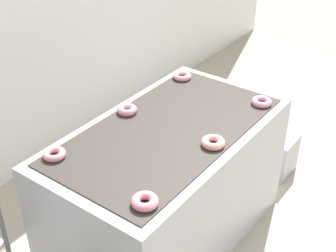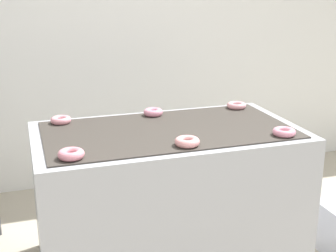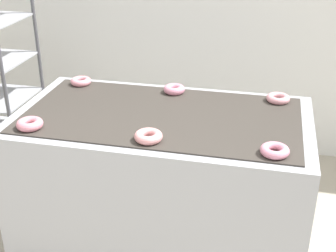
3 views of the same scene
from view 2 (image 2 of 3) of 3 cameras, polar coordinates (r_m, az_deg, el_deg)
wall_back at (r=4.06m, az=-6.37°, el=12.31°), size 8.00×0.05×2.80m
fryer_machine at (r=2.95m, az=0.01°, el=-8.73°), size 1.58×0.88×0.90m
donut_near_left at (r=2.37m, az=-11.73°, el=-3.38°), size 0.13×0.13×0.04m
donut_near_center at (r=2.51m, az=2.35°, el=-1.92°), size 0.14×0.14×0.04m
donut_near_right at (r=2.75m, az=13.97°, el=-0.71°), size 0.13×0.13×0.04m
donut_far_left at (r=2.98m, az=-12.93°, el=0.73°), size 0.13×0.13×0.04m
donut_far_center at (r=3.07m, az=-1.82°, el=1.70°), size 0.13×0.13×0.04m
donut_far_right at (r=3.28m, az=8.35°, el=2.50°), size 0.13×0.13×0.04m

